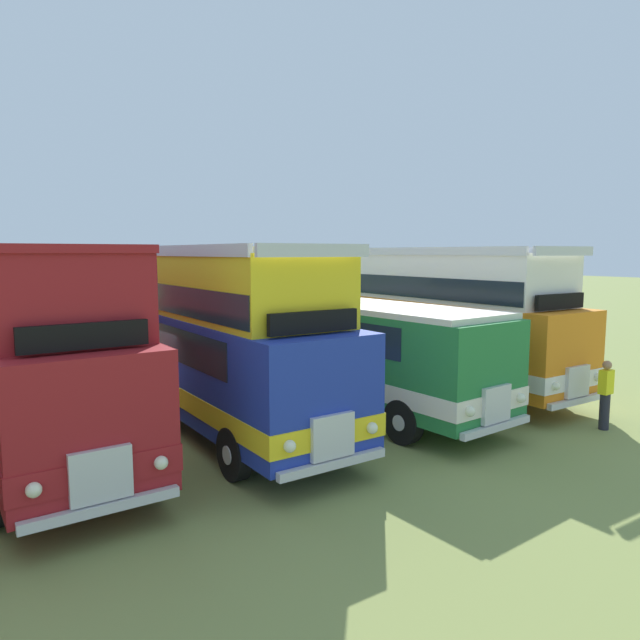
{
  "coord_description": "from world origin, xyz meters",
  "views": [
    {
      "loc": [
        -4.05,
        -13.4,
        4.36
      ],
      "look_at": [
        5.61,
        0.15,
        2.39
      ],
      "focal_mm": 32.02,
      "sensor_mm": 36.0,
      "label": 1
    }
  ],
  "objects_px": {
    "bus_third_in_row": "(38,340)",
    "bus_fifth_in_row": "(337,343)",
    "bus_sixth_in_row": "(423,313)",
    "bus_fourth_in_row": "(211,333)",
    "marshal_person": "(605,394)"
  },
  "relations": [
    {
      "from": "bus_third_in_row",
      "to": "bus_fifth_in_row",
      "type": "bearing_deg",
      "value": -3.35
    },
    {
      "from": "bus_fifth_in_row",
      "to": "bus_sixth_in_row",
      "type": "xyz_separation_m",
      "value": [
        3.91,
        0.39,
        0.61
      ]
    },
    {
      "from": "bus_fifth_in_row",
      "to": "bus_sixth_in_row",
      "type": "relative_size",
      "value": 0.98
    },
    {
      "from": "bus_third_in_row",
      "to": "bus_fourth_in_row",
      "type": "distance_m",
      "value": 3.92
    },
    {
      "from": "bus_sixth_in_row",
      "to": "bus_fourth_in_row",
      "type": "bearing_deg",
      "value": -177.88
    },
    {
      "from": "bus_sixth_in_row",
      "to": "marshal_person",
      "type": "height_order",
      "value": "bus_sixth_in_row"
    },
    {
      "from": "bus_third_in_row",
      "to": "bus_sixth_in_row",
      "type": "bearing_deg",
      "value": -0.34
    },
    {
      "from": "bus_fourth_in_row",
      "to": "bus_fifth_in_row",
      "type": "relative_size",
      "value": 0.95
    },
    {
      "from": "bus_fourth_in_row",
      "to": "bus_sixth_in_row",
      "type": "distance_m",
      "value": 7.82
    },
    {
      "from": "marshal_person",
      "to": "bus_sixth_in_row",
      "type": "bearing_deg",
      "value": 88.93
    },
    {
      "from": "bus_sixth_in_row",
      "to": "marshal_person",
      "type": "bearing_deg",
      "value": -91.07
    },
    {
      "from": "bus_fifth_in_row",
      "to": "marshal_person",
      "type": "distance_m",
      "value": 7.12
    },
    {
      "from": "bus_fourth_in_row",
      "to": "bus_fifth_in_row",
      "type": "height_order",
      "value": "bus_fourth_in_row"
    },
    {
      "from": "bus_fifth_in_row",
      "to": "marshal_person",
      "type": "xyz_separation_m",
      "value": [
        3.79,
        -5.97,
        -0.87
      ]
    },
    {
      "from": "bus_fourth_in_row",
      "to": "bus_fifth_in_row",
      "type": "bearing_deg",
      "value": -1.44
    }
  ]
}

